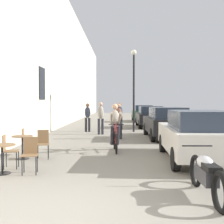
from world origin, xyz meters
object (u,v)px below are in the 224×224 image
Objects in this scene: cafe_table_near at (2,153)px; street_lamp at (134,80)px; cafe_chair_mid_toward_street at (43,142)px; cyclist_on_bicycle at (115,128)px; pedestrian_far at (88,116)px; cafe_chair_near_toward_street at (8,149)px; parked_car_third at (150,116)px; cafe_chair_near_toward_wall at (30,152)px; cafe_table_mid at (22,142)px; parked_car_nearest at (196,135)px; pedestrian_mid at (101,116)px; cafe_chair_mid_toward_wall at (26,140)px; parked_car_second at (166,122)px; pedestrian_near at (119,119)px; parked_car_fourth at (143,113)px; pedestrian_furthest at (120,114)px; parked_motorcycle at (207,175)px.

cafe_table_near is 11.17m from street_lamp.
cyclist_on_bicycle is (2.23, 1.57, 0.29)m from cafe_chair_mid_toward_street.
pedestrian_far is (-1.73, 6.67, 0.15)m from cyclist_on_bicycle.
parked_car_third is (5.17, 12.82, 0.26)m from cafe_chair_near_toward_street.
cafe_chair_near_toward_street is at bearing 97.34° from cafe_table_near.
cafe_chair_near_toward_wall reaches higher than cafe_table_mid.
parked_car_nearest reaches higher than cafe_chair_mid_toward_street.
cyclist_on_bicycle is 0.99× the size of pedestrian_mid.
cyclist_on_bicycle is (2.93, 1.03, 0.29)m from cafe_chair_mid_toward_wall.
parked_car_second reaches higher than cafe_table_near.
pedestrian_near is 0.96× the size of pedestrian_mid.
cafe_chair_near_toward_wall is at bearing -34.22° from cafe_chair_near_toward_street.
parked_car_second reaches higher than cafe_table_mid.
cafe_table_near is at bearing -128.15° from cyclist_on_bicycle.
cafe_table_near is 7.40m from pedestrian_near.
parked_car_fourth reaches higher than cafe_chair_near_toward_wall.
parked_car_fourth reaches higher than cafe_chair_mid_toward_wall.
cafe_chair_near_toward_wall is at bearing -107.08° from street_lamp.
pedestrian_far is at bearing 143.89° from parked_car_second.
parked_car_nearest is at bearing -89.57° from parked_car_third.
cafe_table_mid is at bearing 92.20° from cafe_chair_near_toward_street.
parked_motorcycle is at bearing -83.54° from pedestrian_furthest.
cafe_chair_near_toward_street is at bearing -111.94° from parked_car_third.
cafe_chair_mid_toward_street is at bearing 6.78° from cafe_table_mid.
street_lamp reaches higher than cafe_table_mid.
cafe_chair_near_toward_street is 0.18× the size of street_lamp.
cafe_table_near is 0.41× the size of pedestrian_mid.
cafe_table_mid is 0.17× the size of parked_car_nearest.
cafe_chair_mid_toward_street reaches higher than cafe_table_mid.
cafe_chair_mid_toward_wall is 0.52× the size of pedestrian_near.
cafe_chair_mid_toward_street is 2.74m from cyclist_on_bicycle.
street_lamp is 1.13× the size of parked_car_nearest.
cafe_chair_mid_toward_wall reaches higher than cafe_table_mid.
cafe_chair_mid_toward_street is at bearing 138.61° from parked_motorcycle.
cafe_chair_near_toward_wall is at bearing -91.91° from pedestrian_far.
cyclist_on_bicycle is at bearing 35.09° from cafe_chair_mid_toward_street.
cafe_chair_near_toward_street and cafe_chair_mid_toward_wall have the same top height.
parked_motorcycle is (2.61, -10.34, -0.60)m from pedestrian_mid.
pedestrian_furthest reaches higher than pedestrian_far.
cyclist_on_bicycle and pedestrian_near have the same top height.
cafe_table_mid is 8.40m from pedestrian_far.
cafe_chair_mid_toward_wall is 6.64m from pedestrian_mid.
pedestrian_far reaches higher than parked_car_third.
cafe_chair_near_toward_wall is at bearing 156.31° from parked_motorcycle.
cafe_table_near is 5.44m from parked_car_nearest.
street_lamp is (0.82, -1.72, 2.12)m from pedestrian_furthest.
pedestrian_far is 0.40× the size of parked_car_fourth.
pedestrian_furthest is 0.41× the size of parked_car_fourth.
cafe_table_mid is 0.17× the size of parked_car_fourth.
cafe_chair_near_toward_wall is at bearing -160.67° from parked_car_nearest.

